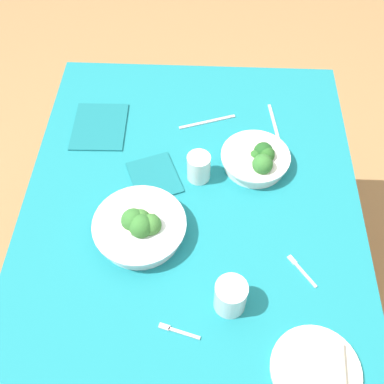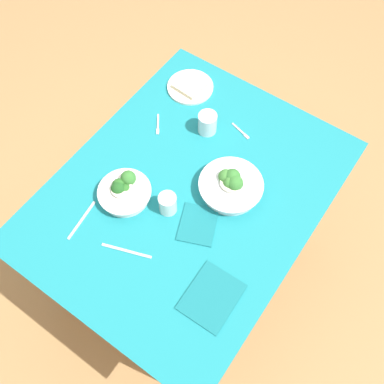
% 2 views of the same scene
% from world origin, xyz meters
% --- Properties ---
extents(ground_plane, '(6.00, 6.00, 0.00)m').
position_xyz_m(ground_plane, '(0.00, 0.00, 0.00)').
color(ground_plane, '#9E7547').
extents(dining_table, '(1.28, 1.00, 0.77)m').
position_xyz_m(dining_table, '(0.00, 0.00, 0.65)').
color(dining_table, '#197A84').
rests_on(dining_table, ground_plane).
extents(broccoli_bowl_far, '(0.21, 0.21, 0.09)m').
position_xyz_m(broccoli_bowl_far, '(-0.16, 0.20, 0.80)').
color(broccoli_bowl_far, white).
rests_on(broccoli_bowl_far, dining_table).
extents(broccoli_bowl_near, '(0.26, 0.26, 0.10)m').
position_xyz_m(broccoli_bowl_near, '(0.10, -0.14, 0.80)').
color(broccoli_bowl_near, white).
rests_on(broccoli_bowl_near, dining_table).
extents(bread_side_plate, '(0.21, 0.21, 0.03)m').
position_xyz_m(bread_side_plate, '(0.46, 0.31, 0.78)').
color(bread_side_plate, silver).
rests_on(bread_side_plate, dining_table).
extents(water_glass_center, '(0.08, 0.08, 0.10)m').
position_xyz_m(water_glass_center, '(0.30, 0.11, 0.81)').
color(water_glass_center, silver).
rests_on(water_glass_center, dining_table).
extents(water_glass_side, '(0.07, 0.07, 0.09)m').
position_xyz_m(water_glass_side, '(-0.11, 0.02, 0.81)').
color(water_glass_side, silver).
rests_on(water_glass_side, dining_table).
extents(fork_by_far_bowl, '(0.10, 0.07, 0.00)m').
position_xyz_m(fork_by_far_bowl, '(0.20, 0.30, 0.77)').
color(fork_by_far_bowl, '#B7B7BC').
rests_on(fork_by_far_bowl, dining_table).
extents(fork_by_near_bowl, '(0.04, 0.11, 0.00)m').
position_xyz_m(fork_by_near_bowl, '(0.38, -0.02, 0.77)').
color(fork_by_near_bowl, '#B7B7BC').
rests_on(fork_by_near_bowl, dining_table).
extents(table_knife_left, '(0.08, 0.19, 0.00)m').
position_xyz_m(table_knife_left, '(-0.35, 0.04, 0.77)').
color(table_knife_left, '#B7B7BC').
rests_on(table_knife_left, dining_table).
extents(table_knife_right, '(0.18, 0.03, 0.00)m').
position_xyz_m(table_knife_right, '(-0.35, 0.26, 0.77)').
color(table_knife_right, '#B7B7BC').
rests_on(table_knife_right, dining_table).
extents(napkin_folded_upper, '(0.22, 0.18, 0.01)m').
position_xyz_m(napkin_folded_upper, '(-0.31, -0.32, 0.77)').
color(napkin_folded_upper, '#156870').
rests_on(napkin_folded_upper, dining_table).
extents(napkin_folded_lower, '(0.21, 0.19, 0.01)m').
position_xyz_m(napkin_folded_lower, '(-0.10, -0.12, 0.77)').
color(napkin_folded_lower, '#156870').
rests_on(napkin_folded_lower, dining_table).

